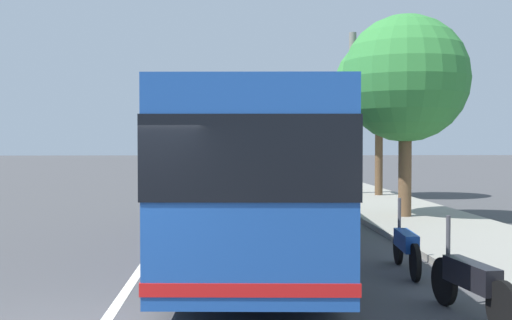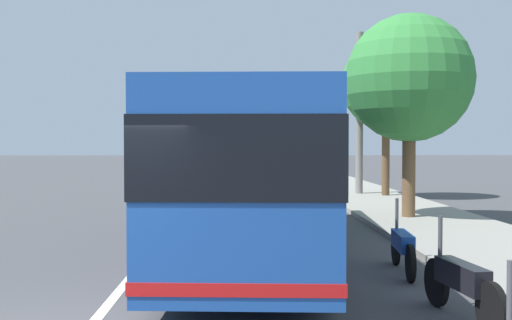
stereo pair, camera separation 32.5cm
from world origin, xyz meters
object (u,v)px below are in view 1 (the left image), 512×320
at_px(motorcycle_by_tree, 471,283).
at_px(car_behind_bus, 256,177).
at_px(car_side_street, 230,172).
at_px(roadside_tree_mid_block, 405,79).
at_px(motorcycle_angled, 406,246).
at_px(roadside_tree_far_block, 379,85).
at_px(coach_bus, 255,168).
at_px(utility_pole, 352,115).
at_px(car_oncoming, 229,163).

relative_size(motorcycle_by_tree, car_behind_bus, 0.52).
relative_size(car_behind_bus, car_side_street, 0.98).
distance_m(motorcycle_by_tree, roadside_tree_mid_block, 11.08).
xyz_separation_m(motorcycle_angled, roadside_tree_far_block, (14.74, -3.16, 4.24)).
bearing_deg(coach_bus, car_side_street, 4.28).
distance_m(motorcycle_by_tree, motorcycle_angled, 3.01).
distance_m(car_behind_bus, utility_pole, 5.36).
relative_size(coach_bus, motorcycle_angled, 5.74).
distance_m(roadside_tree_mid_block, roadside_tree_far_block, 7.62).
height_order(car_behind_bus, roadside_tree_far_block, roadside_tree_far_block).
relative_size(car_side_street, roadside_tree_far_block, 0.66).
bearing_deg(roadside_tree_mid_block, motorcycle_angled, 164.01).
distance_m(car_behind_bus, car_oncoming, 21.39).
bearing_deg(roadside_tree_far_block, coach_bus, 155.42).
height_order(roadside_tree_far_block, utility_pole, utility_pole).
bearing_deg(utility_pole, car_oncoming, 12.40).
bearing_deg(car_oncoming, coach_bus, 177.94).
distance_m(car_behind_bus, car_side_street, 6.53).
distance_m(coach_bus, car_oncoming, 37.05).
height_order(car_oncoming, utility_pole, utility_pole).
height_order(coach_bus, roadside_tree_mid_block, roadside_tree_mid_block).
bearing_deg(coach_bus, roadside_tree_mid_block, -39.48).
xyz_separation_m(roadside_tree_mid_block, utility_pole, (8.53, -0.18, -0.65)).
height_order(motorcycle_by_tree, car_behind_bus, car_behind_bus).
height_order(motorcycle_by_tree, motorcycle_angled, motorcycle_by_tree).
xyz_separation_m(roadside_tree_mid_block, roadside_tree_far_block, (7.52, -1.09, 0.54)).
bearing_deg(roadside_tree_mid_block, car_side_street, 16.30).
bearing_deg(motorcycle_angled, roadside_tree_mid_block, -11.03).
bearing_deg(coach_bus, motorcycle_by_tree, -150.69).
bearing_deg(motorcycle_by_tree, car_oncoming, -2.76).
bearing_deg(car_behind_bus, motorcycle_angled, -176.88).
bearing_deg(coach_bus, car_oncoming, 3.89).
bearing_deg(motorcycle_by_tree, coach_bus, 19.28).
height_order(motorcycle_by_tree, utility_pole, utility_pole).
height_order(coach_bus, motorcycle_by_tree, coach_bus).
bearing_deg(utility_pole, coach_bus, 160.39).
xyz_separation_m(car_behind_bus, utility_pole, (-2.13, -4.05, 2.80)).
distance_m(car_oncoming, roadside_tree_mid_block, 32.59).
bearing_deg(car_oncoming, motorcycle_angled, -178.34).
relative_size(roadside_tree_mid_block, roadside_tree_far_block, 0.92).
height_order(car_side_street, utility_pole, utility_pole).
xyz_separation_m(coach_bus, car_oncoming, (37.03, 0.34, -1.05)).
bearing_deg(utility_pole, roadside_tree_far_block, -138.24).
relative_size(motorcycle_angled, roadside_tree_mid_block, 0.35).
height_order(car_behind_bus, roadside_tree_mid_block, roadside_tree_mid_block).
relative_size(car_side_street, car_oncoming, 1.05).
relative_size(motorcycle_by_tree, utility_pole, 0.31).
height_order(roadside_tree_mid_block, utility_pole, utility_pole).
bearing_deg(utility_pole, motorcycle_angled, 171.87).
xyz_separation_m(motorcycle_angled, car_side_street, (24.32, 2.93, 0.20)).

